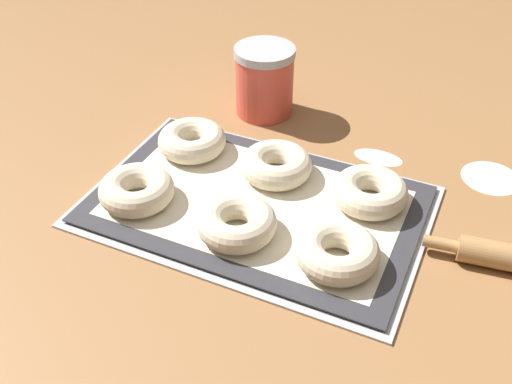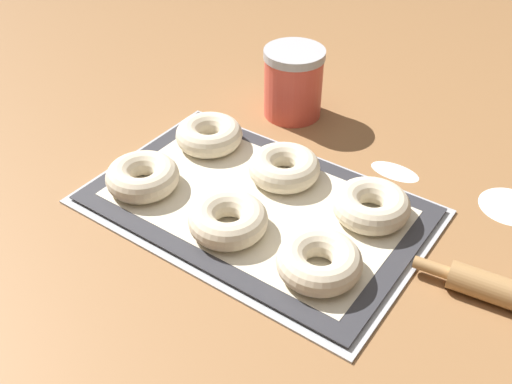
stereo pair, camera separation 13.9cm
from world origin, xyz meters
The scene contains 12 objects.
ground_plane centered at (0.00, 0.00, 0.00)m, with size 2.80×2.80×0.00m, color olive.
baking_tray centered at (0.02, 0.01, 0.00)m, with size 0.54×0.35×0.01m.
baking_mat centered at (0.02, 0.01, 0.01)m, with size 0.51×0.33×0.00m.
bagel_front_left centered at (-0.16, -0.06, 0.03)m, with size 0.12×0.12×0.04m.
bagel_front_center centered at (0.02, -0.07, 0.03)m, with size 0.12×0.12×0.04m.
bagel_front_right centered at (0.18, -0.06, 0.03)m, with size 0.12×0.12×0.04m.
bagel_back_left centered at (-0.15, 0.10, 0.03)m, with size 0.12×0.12×0.04m.
bagel_back_center centered at (0.02, 0.09, 0.03)m, with size 0.12×0.12×0.04m.
bagel_back_right centered at (0.18, 0.09, 0.03)m, with size 0.12×0.12×0.04m.
flour_canister centered at (-0.10, 0.29, 0.07)m, with size 0.12×0.12×0.14m.
flour_patch_near centered at (0.16, 0.23, 0.00)m, with size 0.09×0.05×0.00m.
flour_patch_far centered at (0.35, 0.25, 0.00)m, with size 0.10×0.10×0.00m.
Camera 1 is at (0.33, -0.66, 0.62)m, focal length 42.00 mm.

